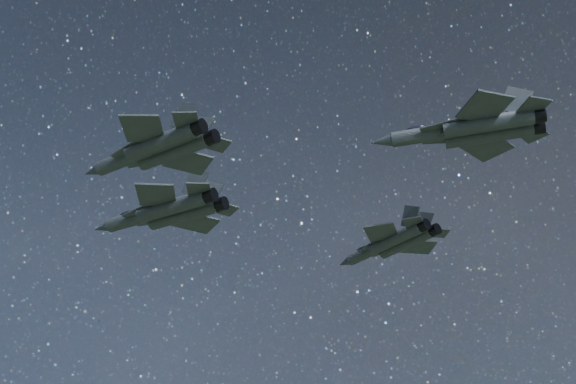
% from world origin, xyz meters
% --- Properties ---
extents(jet_lead, '(19.26, 13.77, 4.93)m').
position_xyz_m(jet_lead, '(-15.66, 0.61, 147.90)').
color(jet_lead, '#2B3236').
extents(jet_left, '(14.95, 9.88, 3.82)m').
position_xyz_m(jet_left, '(7.54, 11.89, 143.33)').
color(jet_left, '#2B3236').
extents(jet_right, '(16.32, 11.55, 4.14)m').
position_xyz_m(jet_right, '(-5.94, -13.39, 145.34)').
color(jet_right, '#2B3236').
extents(jet_slot, '(17.40, 11.92, 4.37)m').
position_xyz_m(jet_slot, '(20.02, 1.51, 148.07)').
color(jet_slot, '#2B3236').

